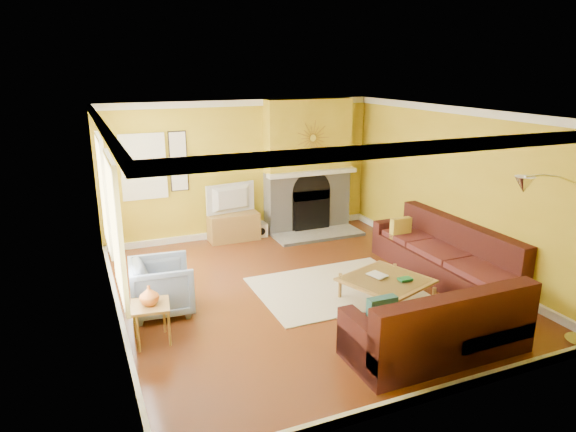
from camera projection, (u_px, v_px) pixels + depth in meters
name	position (u px, v px, depth m)	size (l,w,h in m)	color
floor	(304.00, 290.00, 7.93)	(5.50, 6.00, 0.02)	brown
ceiling	(306.00, 112.00, 7.16)	(5.50, 6.00, 0.02)	white
wall_back	(242.00, 169.00, 10.20)	(5.50, 0.02, 2.70)	gold
wall_front	(438.00, 282.00, 4.88)	(5.50, 0.02, 2.70)	gold
wall_left	(108.00, 228.00, 6.51)	(0.02, 6.00, 2.70)	gold
wall_right	(455.00, 189.00, 8.58)	(0.02, 6.00, 2.70)	gold
baseboard	(304.00, 286.00, 7.91)	(5.50, 6.00, 0.12)	white
crown_molding	(306.00, 117.00, 7.18)	(5.50, 6.00, 0.12)	white
window_left_near	(103.00, 194.00, 7.63)	(0.06, 1.22, 1.72)	white
window_left_far	(115.00, 230.00, 5.95)	(0.06, 1.22, 1.72)	white
window_back	(143.00, 167.00, 9.39)	(0.82, 0.06, 1.22)	white
wall_art	(179.00, 161.00, 9.63)	(0.34, 0.04, 1.14)	white
fireplace	(308.00, 166.00, 10.52)	(1.80, 0.40, 2.70)	#9B9893
mantel	(313.00, 173.00, 10.34)	(1.92, 0.22, 0.08)	white
hearth	(318.00, 235.00, 10.41)	(1.80, 0.70, 0.06)	#9B9893
sunburst	(313.00, 138.00, 10.15)	(0.70, 0.04, 0.70)	olive
rug	(335.00, 288.00, 7.97)	(2.40, 1.80, 0.02)	beige
sectional_sofa	(401.00, 271.00, 7.49)	(3.16, 3.73, 0.90)	#421815
coffee_table	(385.00, 292.00, 7.35)	(1.06, 1.06, 0.42)	white
media_console	(234.00, 227.00, 10.12)	(0.99, 0.44, 0.54)	olive
tv	(233.00, 199.00, 9.96)	(1.02, 0.13, 0.59)	black
subwoofer	(259.00, 230.00, 10.39)	(0.28, 0.28, 0.28)	white
armchair	(162.00, 286.00, 7.12)	(0.82, 0.84, 0.77)	gray
side_table	(151.00, 323.00, 6.37)	(0.46, 0.46, 0.51)	olive
vase	(149.00, 295.00, 6.26)	(0.24, 0.24, 0.25)	orange
book	(373.00, 277.00, 7.32)	(0.20, 0.27, 0.03)	white
arc_lamp	(559.00, 268.00, 5.85)	(1.41, 0.36, 2.23)	silver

